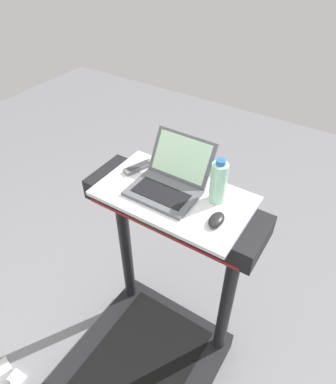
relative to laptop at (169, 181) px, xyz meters
name	(u,v)px	position (x,y,z in m)	size (l,w,h in m)	color
desk_board	(174,196)	(0.04, -0.03, -0.05)	(0.71, 0.41, 0.02)	silver
laptop	(169,181)	(0.00, 0.00, 0.00)	(0.31, 0.33, 0.21)	#515459
computer_mouse	(216,220)	(0.29, -0.09, -0.03)	(0.06, 0.10, 0.03)	black
water_bottle	(218,182)	(0.23, 0.05, 0.06)	(0.07, 0.07, 0.22)	#9EDBB2
tv_remote	(139,167)	(-0.21, 0.05, -0.03)	(0.10, 0.17, 0.02)	slate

